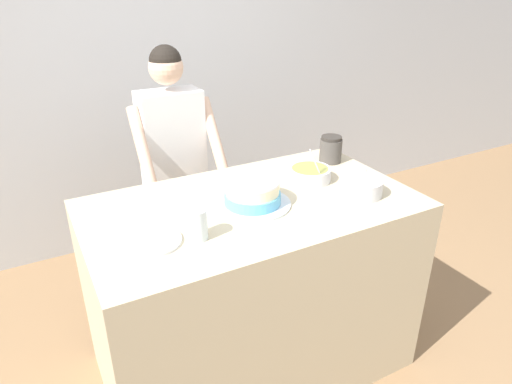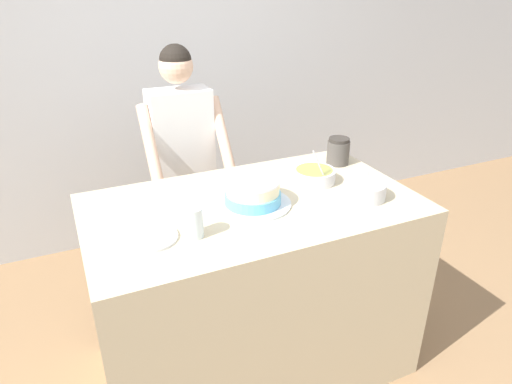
{
  "view_description": "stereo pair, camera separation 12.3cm",
  "coord_description": "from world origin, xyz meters",
  "px_view_note": "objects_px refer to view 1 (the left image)",
  "views": [
    {
      "loc": [
        -0.85,
        -1.19,
        1.89
      ],
      "look_at": [
        -0.0,
        0.38,
        1.03
      ],
      "focal_mm": 32.0,
      "sensor_mm": 36.0,
      "label": 1
    },
    {
      "loc": [
        -0.74,
        -1.25,
        1.89
      ],
      "look_at": [
        -0.0,
        0.38,
        1.03
      ],
      "focal_mm": 32.0,
      "sensor_mm": 36.0,
      "label": 2
    }
  ],
  "objects_px": {
    "frosting_bowl_olive": "(310,173)",
    "ceramic_plate": "(153,241)",
    "cake": "(253,194)",
    "frosting_bowl_white": "(362,186)",
    "person_baker": "(174,154)",
    "drinking_glass": "(197,224)",
    "stoneware_jar": "(331,149)"
  },
  "relations": [
    {
      "from": "frosting_bowl_white",
      "to": "stoneware_jar",
      "type": "height_order",
      "value": "frosting_bowl_white"
    },
    {
      "from": "ceramic_plate",
      "to": "person_baker",
      "type": "bearing_deg",
      "value": 66.5
    },
    {
      "from": "drinking_glass",
      "to": "ceramic_plate",
      "type": "bearing_deg",
      "value": 162.3
    },
    {
      "from": "drinking_glass",
      "to": "stoneware_jar",
      "type": "relative_size",
      "value": 0.87
    },
    {
      "from": "cake",
      "to": "frosting_bowl_white",
      "type": "bearing_deg",
      "value": -16.61
    },
    {
      "from": "cake",
      "to": "frosting_bowl_white",
      "type": "height_order",
      "value": "frosting_bowl_white"
    },
    {
      "from": "frosting_bowl_white",
      "to": "drinking_glass",
      "type": "distance_m",
      "value": 0.81
    },
    {
      "from": "cake",
      "to": "stoneware_jar",
      "type": "height_order",
      "value": "stoneware_jar"
    },
    {
      "from": "frosting_bowl_olive",
      "to": "drinking_glass",
      "type": "height_order",
      "value": "frosting_bowl_olive"
    },
    {
      "from": "cake",
      "to": "person_baker",
      "type": "bearing_deg",
      "value": 96.49
    },
    {
      "from": "person_baker",
      "to": "drinking_glass",
      "type": "height_order",
      "value": "person_baker"
    },
    {
      "from": "cake",
      "to": "frosting_bowl_olive",
      "type": "bearing_deg",
      "value": 15.52
    },
    {
      "from": "frosting_bowl_white",
      "to": "frosting_bowl_olive",
      "type": "relative_size",
      "value": 0.92
    },
    {
      "from": "frosting_bowl_white",
      "to": "stoneware_jar",
      "type": "bearing_deg",
      "value": 72.99
    },
    {
      "from": "frosting_bowl_olive",
      "to": "stoneware_jar",
      "type": "distance_m",
      "value": 0.29
    },
    {
      "from": "frosting_bowl_white",
      "to": "frosting_bowl_olive",
      "type": "bearing_deg",
      "value": 114.7
    },
    {
      "from": "frosting_bowl_white",
      "to": "cake",
      "type": "bearing_deg",
      "value": 163.39
    },
    {
      "from": "person_baker",
      "to": "stoneware_jar",
      "type": "distance_m",
      "value": 0.9
    },
    {
      "from": "drinking_glass",
      "to": "person_baker",
      "type": "bearing_deg",
      "value": 76.57
    },
    {
      "from": "frosting_bowl_white",
      "to": "frosting_bowl_olive",
      "type": "xyz_separation_m",
      "value": [
        -0.12,
        0.25,
        -0.01
      ]
    },
    {
      "from": "cake",
      "to": "drinking_glass",
      "type": "distance_m",
      "value": 0.35
    },
    {
      "from": "person_baker",
      "to": "ceramic_plate",
      "type": "distance_m",
      "value": 0.99
    },
    {
      "from": "frosting_bowl_white",
      "to": "ceramic_plate",
      "type": "height_order",
      "value": "frosting_bowl_white"
    },
    {
      "from": "person_baker",
      "to": "frosting_bowl_olive",
      "type": "bearing_deg",
      "value": -56.2
    },
    {
      "from": "cake",
      "to": "ceramic_plate",
      "type": "distance_m",
      "value": 0.5
    },
    {
      "from": "frosting_bowl_olive",
      "to": "ceramic_plate",
      "type": "xyz_separation_m",
      "value": [
        -0.86,
        -0.2,
        -0.03
      ]
    },
    {
      "from": "drinking_glass",
      "to": "stoneware_jar",
      "type": "xyz_separation_m",
      "value": [
        0.94,
        0.41,
        0.01
      ]
    },
    {
      "from": "cake",
      "to": "frosting_bowl_white",
      "type": "distance_m",
      "value": 0.51
    },
    {
      "from": "cake",
      "to": "stoneware_jar",
      "type": "relative_size",
      "value": 2.37
    },
    {
      "from": "frosting_bowl_white",
      "to": "stoneware_jar",
      "type": "xyz_separation_m",
      "value": [
        0.12,
        0.41,
        0.03
      ]
    },
    {
      "from": "frosting_bowl_white",
      "to": "ceramic_plate",
      "type": "bearing_deg",
      "value": 177.21
    },
    {
      "from": "stoneware_jar",
      "to": "frosting_bowl_white",
      "type": "bearing_deg",
      "value": -107.01
    }
  ]
}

